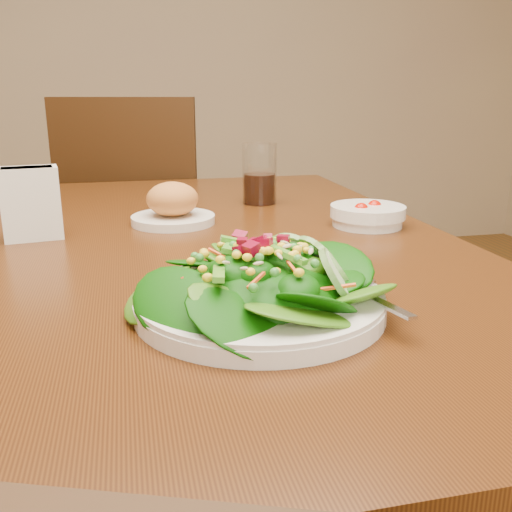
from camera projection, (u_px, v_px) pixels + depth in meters
name	position (u px, v px, depth m)	size (l,w,h in m)	color
dining_table	(205.00, 292.00, 1.05)	(0.90, 1.40, 0.75)	#49250B
chair_far	(140.00, 239.00, 1.92)	(0.55, 0.55, 0.98)	black
salad_plate	(268.00, 286.00, 0.68)	(0.30, 0.30, 0.09)	white
bread_plate	(173.00, 207.00, 1.13)	(0.17, 0.17, 0.08)	white
tomato_bowl	(367.00, 215.00, 1.11)	(0.15, 0.15, 0.05)	white
drinking_glass	(260.00, 178.00, 1.32)	(0.08, 0.08, 0.14)	silver
napkin_holder	(31.00, 201.00, 1.00)	(0.11, 0.07, 0.13)	white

